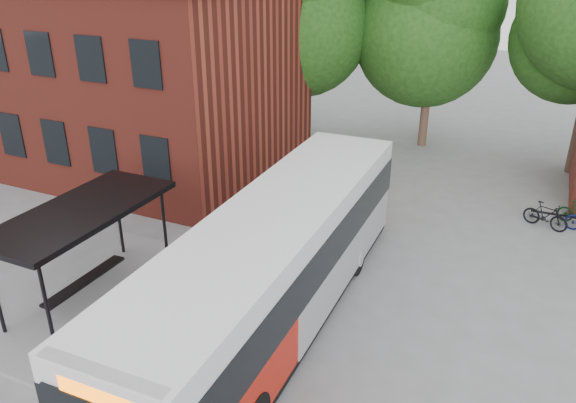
% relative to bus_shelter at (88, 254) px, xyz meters
% --- Properties ---
extents(ground, '(100.00, 100.00, 0.00)m').
position_rel_bus_shelter_xyz_m(ground, '(4.50, 1.00, -1.45)').
color(ground, slate).
extents(station_building, '(18.40, 10.40, 8.50)m').
position_rel_bus_shelter_xyz_m(station_building, '(-8.50, 10.00, 2.80)').
color(station_building, maroon).
rests_on(station_building, ground).
extents(bus_shelter, '(3.60, 7.00, 2.90)m').
position_rel_bus_shelter_xyz_m(bus_shelter, '(0.00, 0.00, 0.00)').
color(bus_shelter, black).
rests_on(bus_shelter, ground).
extents(tree_0, '(7.92, 7.92, 11.00)m').
position_rel_bus_shelter_xyz_m(tree_0, '(-1.50, 17.00, 4.05)').
color(tree_0, '#173E10').
rests_on(tree_0, ground).
extents(tree_1, '(7.92, 7.92, 10.40)m').
position_rel_bus_shelter_xyz_m(tree_1, '(5.50, 18.00, 3.75)').
color(tree_1, '#173E10').
rests_on(tree_1, ground).
extents(city_bus, '(3.14, 13.34, 3.37)m').
position_rel_bus_shelter_xyz_m(city_bus, '(5.30, 1.22, 0.24)').
color(city_bus, '#B61508').
rests_on(city_bus, ground).
extents(bicycle_1, '(1.68, 0.99, 0.97)m').
position_rel_bus_shelter_xyz_m(bicycle_1, '(11.68, 10.43, -0.96)').
color(bicycle_1, black).
rests_on(bicycle_1, ground).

